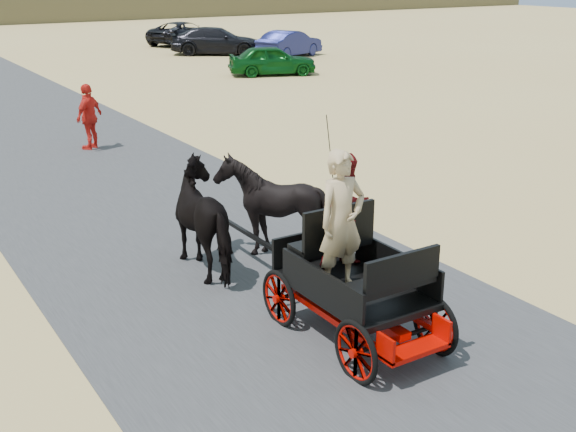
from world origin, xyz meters
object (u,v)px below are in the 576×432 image
carriage (354,311)px  car_d (184,33)px  horse_right (271,207)px  horse_left (211,219)px  car_a (272,60)px  pedestrian (89,117)px  car_b (289,44)px  car_c (217,41)px

carriage → car_d: car_d is taller
horse_right → horse_left: bearing=0.0°
horse_left → car_d: (14.30, 32.42, -0.16)m
horse_right → car_a: bearing=-121.2°
carriage → horse_right: 3.09m
pedestrian → car_a: size_ratio=0.45×
horse_left → car_b: size_ratio=0.47×
horse_right → car_d: bearing=-112.2°
pedestrian → car_b: pedestrian is taller
pedestrian → car_c: 21.69m
pedestrian → car_d: (13.39, 23.49, -0.17)m
carriage → car_a: car_a is taller
pedestrian → car_c: size_ratio=0.34×
carriage → car_b: size_ratio=0.57×
horse_left → car_b: (16.31, 23.40, -0.15)m
carriage → car_d: size_ratio=0.48×
horse_left → pedestrian: size_ratio=1.16×
carriage → pedestrian: pedestrian is taller
pedestrian → car_c: (12.68, 17.60, -0.13)m
car_d → pedestrian: bearing=123.5°
horse_right → car_a: (10.96, 18.13, -0.19)m
car_a → car_c: 8.53m
pedestrian → car_a: 14.46m
horse_left → car_d: bearing=-113.8°
carriage → car_d: bearing=68.8°
car_d → horse_right: bearing=131.0°
pedestrian → car_a: bearing=-178.2°
carriage → car_c: car_c is taller
pedestrian → horse_left: bearing=46.5°
car_d → car_c: bearing=146.4°
carriage → car_b: (15.76, 26.40, 0.34)m
horse_left → carriage: bearing=100.4°
pedestrian → car_d: pedestrian is taller
car_a → car_d: 14.46m
car_a → car_c: bearing=9.6°
car_c → horse_left: bearing=-173.5°
horse_right → car_c: bearing=-115.2°
horse_left → car_c: horse_left is taller
pedestrian → car_b: (15.40, 14.47, -0.17)m
horse_left → pedestrian: 8.98m
horse_right → car_b: horse_right is taller
horse_right → car_c: 29.32m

